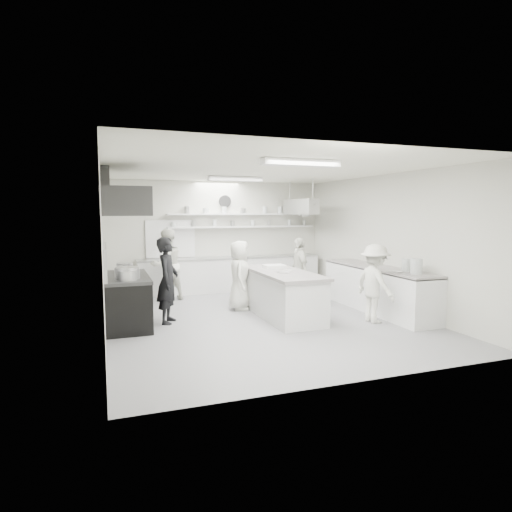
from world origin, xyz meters
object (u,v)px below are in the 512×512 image
object	(u,v)px
back_counter	(231,274)
prep_island	(282,295)
right_counter	(378,290)
stove	(127,302)
cook_stove	(168,280)
cook_back	(167,265)

from	to	relation	value
back_counter	prep_island	world-z (taller)	back_counter
back_counter	right_counter	world-z (taller)	right_counter
stove	prep_island	distance (m)	3.09
back_counter	prep_island	xyz separation A→B (m)	(0.17, -3.16, -0.01)
back_counter	right_counter	bearing A→B (deg)	-55.35
stove	cook_stove	xyz separation A→B (m)	(0.77, -0.10, 0.39)
back_counter	cook_back	size ratio (longest dim) A/B	2.85
back_counter	cook_back	xyz separation A→B (m)	(-1.86, -0.77, 0.42)
cook_stove	cook_back	world-z (taller)	cook_back
right_counter	cook_stove	distance (m)	4.53
right_counter	prep_island	xyz separation A→B (m)	(-2.18, 0.24, -0.02)
stove	right_counter	world-z (taller)	right_counter
cook_stove	cook_back	size ratio (longest dim) A/B	0.96
stove	cook_stove	size ratio (longest dim) A/B	1.07
right_counter	stove	bearing A→B (deg)	173.48
right_counter	cook_stove	world-z (taller)	cook_stove
prep_island	cook_stove	distance (m)	2.35
cook_stove	back_counter	bearing A→B (deg)	-15.34
stove	cook_back	world-z (taller)	cook_back
prep_island	cook_stove	bearing A→B (deg)	173.22
right_counter	cook_stove	xyz separation A→B (m)	(-4.48, 0.50, 0.37)
right_counter	cook_back	xyz separation A→B (m)	(-4.21, 2.63, 0.41)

